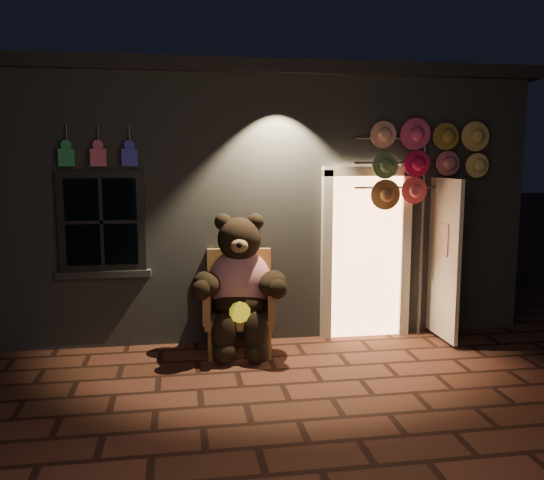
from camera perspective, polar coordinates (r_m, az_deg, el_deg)
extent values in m
plane|color=brown|center=(6.06, 0.97, -14.10)|extent=(60.00, 60.00, 0.00)
cube|color=slate|center=(9.60, -3.22, 4.25)|extent=(7.00, 5.00, 3.30)
cube|color=black|center=(9.64, -3.30, 14.57)|extent=(7.30, 5.30, 0.16)
cube|color=black|center=(7.08, -16.48, 1.76)|extent=(1.00, 0.10, 1.20)
cube|color=black|center=(7.05, -16.51, 1.74)|extent=(0.82, 0.06, 1.02)
cube|color=slate|center=(7.17, -16.28, -3.24)|extent=(1.10, 0.14, 0.08)
cube|color=#FFB072|center=(7.49, 9.20, -1.54)|extent=(0.92, 0.10, 2.10)
cube|color=beige|center=(7.30, 5.42, -1.72)|extent=(0.12, 0.12, 2.20)
cube|color=beige|center=(7.63, 13.00, -1.47)|extent=(0.12, 0.12, 2.20)
cube|color=beige|center=(7.35, 9.49, 6.74)|extent=(1.16, 0.12, 0.12)
cube|color=beige|center=(7.48, 16.68, -1.79)|extent=(0.05, 0.80, 2.00)
cube|color=#2A9A53|center=(7.02, -19.67, 7.71)|extent=(0.18, 0.07, 0.20)
cylinder|color=#59595E|center=(7.08, -19.68, 9.73)|extent=(0.02, 0.02, 0.25)
cube|color=#CF556D|center=(6.96, -16.82, 7.84)|extent=(0.18, 0.07, 0.20)
cylinder|color=#59595E|center=(7.03, -16.83, 9.87)|extent=(0.02, 0.02, 0.25)
cube|color=#3936BD|center=(6.93, -13.92, 7.94)|extent=(0.18, 0.07, 0.20)
cylinder|color=#59595E|center=(6.99, -13.95, 9.99)|extent=(0.02, 0.02, 0.25)
cube|color=olive|center=(6.90, -3.24, -7.70)|extent=(0.85, 0.80, 0.11)
cube|color=olive|center=(7.13, -3.27, -3.95)|extent=(0.79, 0.17, 0.78)
cube|color=olive|center=(6.83, -6.36, -5.96)|extent=(0.16, 0.67, 0.45)
cube|color=olive|center=(6.83, -0.15, -5.92)|extent=(0.16, 0.67, 0.45)
cylinder|color=olive|center=(6.68, -6.14, -10.37)|extent=(0.06, 0.06, 0.36)
cylinder|color=olive|center=(6.68, -0.31, -10.33)|extent=(0.06, 0.06, 0.36)
cylinder|color=olive|center=(7.28, -5.89, -8.82)|extent=(0.06, 0.06, 0.36)
cylinder|color=olive|center=(7.27, -0.56, -8.78)|extent=(0.06, 0.06, 0.36)
ellipsoid|color=#B0121B|center=(6.85, -3.22, -4.18)|extent=(0.81, 0.68, 0.79)
ellipsoid|color=black|center=(6.82, -3.20, -6.25)|extent=(0.67, 0.59, 0.37)
sphere|color=black|center=(6.71, -3.26, 0.09)|extent=(0.56, 0.56, 0.51)
sphere|color=black|center=(6.72, -4.88, 1.80)|extent=(0.20, 0.20, 0.20)
sphere|color=black|center=(6.72, -1.66, 1.83)|extent=(0.20, 0.20, 0.20)
ellipsoid|color=olive|center=(6.48, -3.25, -0.59)|extent=(0.21, 0.16, 0.16)
ellipsoid|color=black|center=(6.62, -6.50, -4.36)|extent=(0.41, 0.57, 0.29)
ellipsoid|color=black|center=(6.62, 0.06, -4.31)|extent=(0.49, 0.59, 0.29)
ellipsoid|color=black|center=(6.58, -4.75, -9.23)|extent=(0.29, 0.29, 0.49)
ellipsoid|color=black|center=(6.58, -1.62, -9.20)|extent=(0.29, 0.29, 0.49)
sphere|color=black|center=(6.57, -4.75, -11.06)|extent=(0.27, 0.27, 0.27)
sphere|color=black|center=(6.57, -1.59, -11.04)|extent=(0.27, 0.27, 0.27)
cylinder|color=yellow|center=(6.50, -3.20, -7.16)|extent=(0.25, 0.12, 0.23)
cylinder|color=#59595E|center=(7.61, 14.63, 0.89)|extent=(0.04, 0.04, 2.74)
cylinder|color=#59595E|center=(7.42, 12.83, 9.81)|extent=(1.22, 0.03, 0.03)
cylinder|color=#59595E|center=(7.42, 12.76, 7.46)|extent=(1.22, 0.03, 0.03)
cylinder|color=#59595E|center=(7.42, 12.69, 5.11)|extent=(1.22, 0.03, 0.03)
cylinder|color=#E39A85|center=(7.27, 11.07, 10.30)|extent=(0.35, 0.11, 0.35)
cylinder|color=#CF4377|center=(7.39, 14.15, 10.17)|extent=(0.35, 0.11, 0.35)
cylinder|color=olive|center=(7.54, 17.12, 10.01)|extent=(0.35, 0.11, 0.35)
cylinder|color=#DCB25D|center=(7.77, 19.65, 9.83)|extent=(0.35, 0.11, 0.35)
cylinder|color=#618852|center=(7.24, 11.07, 7.50)|extent=(0.35, 0.11, 0.35)
cylinder|color=#C01243|center=(7.36, 14.15, 7.41)|extent=(0.35, 0.11, 0.35)
cylinder|color=#BD626A|center=(7.58, 16.81, 7.32)|extent=(0.35, 0.11, 0.35)
cylinder|color=#FAD572|center=(7.74, 19.63, 7.21)|extent=(0.35, 0.11, 0.35)
cylinder|color=#AD6936|center=(7.22, 11.08, 4.67)|extent=(0.35, 0.11, 0.35)
cylinder|color=#D54B58|center=(7.43, 13.87, 4.68)|extent=(0.35, 0.11, 0.35)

